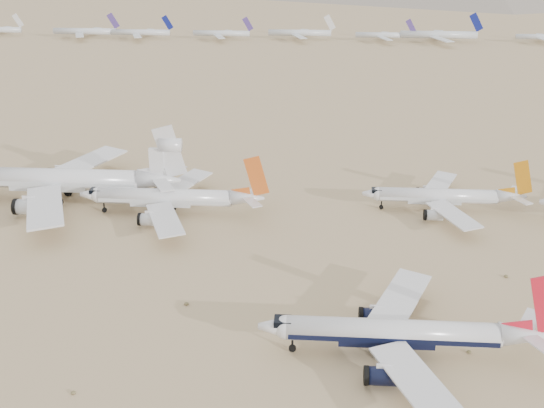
# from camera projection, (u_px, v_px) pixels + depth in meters

# --- Properties ---
(ground) EXTENTS (7000.00, 7000.00, 0.00)m
(ground) POSITION_uv_depth(u_px,v_px,m) (336.00, 352.00, 124.99)
(ground) COLOR #9A7F59
(ground) RESTS_ON ground
(main_airliner) EXTENTS (51.03, 49.84, 18.01)m
(main_airliner) POSITION_uv_depth(u_px,v_px,m) (405.00, 333.00, 122.03)
(main_airliner) COLOR silver
(main_airliner) RESTS_ON ground
(row2_gold_tail) EXTENTS (42.38, 41.44, 15.09)m
(row2_gold_tail) POSITION_uv_depth(u_px,v_px,m) (444.00, 196.00, 183.12)
(row2_gold_tail) COLOR silver
(row2_gold_tail) RESTS_ON ground
(row2_orange_tail) EXTENTS (47.95, 46.91, 17.10)m
(row2_orange_tail) POSITION_uv_depth(u_px,v_px,m) (173.00, 198.00, 180.74)
(row2_orange_tail) COLOR silver
(row2_orange_tail) RESTS_ON ground
(row2_white_trijet) EXTENTS (64.34, 62.88, 22.80)m
(row2_white_trijet) POSITION_uv_depth(u_px,v_px,m) (67.00, 179.00, 188.52)
(row2_white_trijet) COLOR silver
(row2_white_trijet) RESTS_ON ground
(distant_storage_row) EXTENTS (519.05, 50.32, 16.19)m
(distant_storage_row) POSITION_uv_depth(u_px,v_px,m) (317.00, 34.00, 430.46)
(distant_storage_row) COLOR silver
(distant_storage_row) RESTS_ON ground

